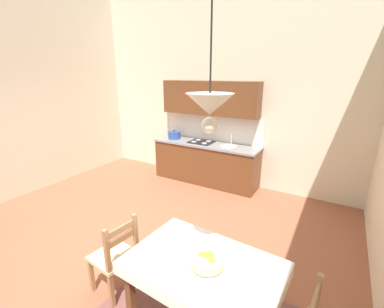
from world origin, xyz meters
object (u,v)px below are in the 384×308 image
(dining_chair_tv_side, at_px, (116,257))
(pendant_lamp, at_px, (210,106))
(kitchen_cabinetry, at_px, (206,145))
(dining_table, at_px, (203,275))
(fruit_bowl, at_px, (207,261))

(dining_chair_tv_side, relative_size, pendant_lamp, 1.16)
(kitchen_cabinetry, distance_m, dining_chair_tv_side, 3.35)
(kitchen_cabinetry, bearing_deg, dining_chair_tv_side, -79.73)
(dining_table, distance_m, fruit_bowl, 0.20)
(fruit_bowl, bearing_deg, kitchen_cabinetry, 117.52)
(dining_table, bearing_deg, dining_chair_tv_side, -175.50)
(dining_table, bearing_deg, kitchen_cabinetry, 117.01)
(kitchen_cabinetry, relative_size, dining_table, 1.69)
(dining_table, bearing_deg, fruit_bowl, -26.63)
(kitchen_cabinetry, distance_m, pendant_lamp, 3.97)
(kitchen_cabinetry, xyz_separation_m, pendant_lamp, (1.73, -3.34, 1.29))
(dining_chair_tv_side, distance_m, pendant_lamp, 2.05)
(fruit_bowl, bearing_deg, pendant_lamp, -65.43)
(dining_chair_tv_side, height_order, pendant_lamp, pendant_lamp)
(dining_chair_tv_side, bearing_deg, dining_table, 4.50)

